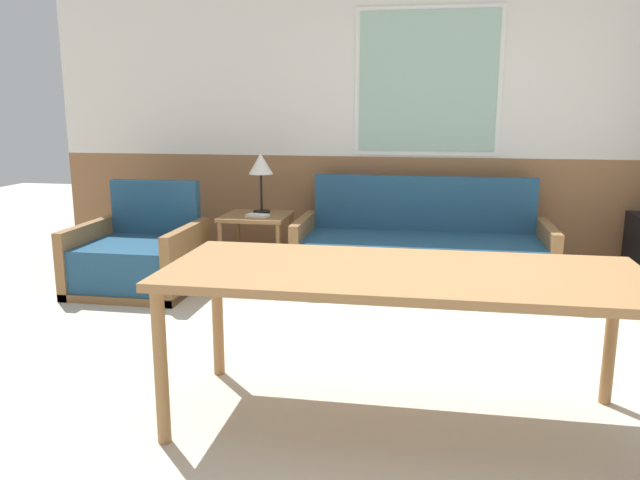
{
  "coord_description": "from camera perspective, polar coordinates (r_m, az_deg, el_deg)",
  "views": [
    {
      "loc": [
        -0.08,
        -3.07,
        1.45
      ],
      "look_at": [
        -0.82,
        1.14,
        0.54
      ],
      "focal_mm": 35.0,
      "sensor_mm": 36.0,
      "label": 1
    }
  ],
  "objects": [
    {
      "name": "book_stack",
      "position": [
        5.2,
        -5.73,
        2.25
      ],
      "size": [
        0.2,
        0.14,
        0.02
      ],
      "color": "white",
      "rests_on": "side_table"
    },
    {
      "name": "side_table",
      "position": [
        5.33,
        -5.81,
        1.35
      ],
      "size": [
        0.55,
        0.55,
        0.57
      ],
      "color": "olive",
      "rests_on": "ground_plane"
    },
    {
      "name": "dining_table",
      "position": [
        2.84,
        7.52,
        -3.93
      ],
      "size": [
        2.14,
        0.86,
        0.74
      ],
      "color": "#9E7042",
      "rests_on": "ground_plane"
    },
    {
      "name": "table_lamp",
      "position": [
        5.35,
        -5.43,
        6.69
      ],
      "size": [
        0.21,
        0.21,
        0.51
      ],
      "color": "black",
      "rests_on": "side_table"
    },
    {
      "name": "armchair",
      "position": [
        5.27,
        -16.18,
        -1.69
      ],
      "size": [
        0.93,
        0.87,
        0.85
      ],
      "rotation": [
        0.0,
        0.0,
        0.04
      ],
      "color": "olive",
      "rests_on": "ground_plane"
    },
    {
      "name": "ground_plane",
      "position": [
        3.39,
        10.66,
        -13.53
      ],
      "size": [
        16.0,
        16.0,
        0.0
      ],
      "primitive_type": "plane",
      "color": "beige"
    },
    {
      "name": "couch",
      "position": [
        5.25,
        9.22,
        -1.32
      ],
      "size": [
        2.06,
        0.82,
        0.87
      ],
      "color": "olive",
      "rests_on": "ground_plane"
    },
    {
      "name": "wall_back",
      "position": [
        5.7,
        10.94,
        10.9
      ],
      "size": [
        7.2,
        0.09,
        2.7
      ],
      "color": "#8E603D",
      "rests_on": "ground_plane"
    }
  ]
}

